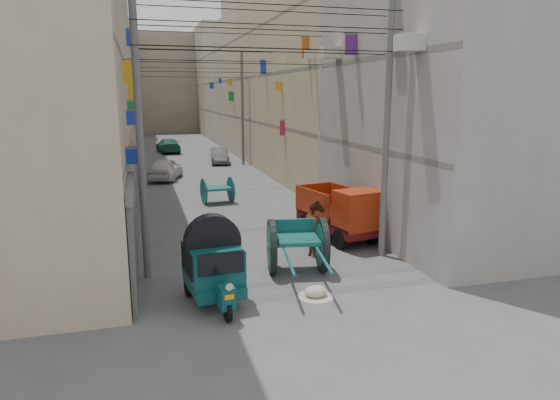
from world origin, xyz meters
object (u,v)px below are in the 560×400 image
object	(u,v)px
distant_car_white	(165,169)
distant_car_grey	(219,155)
tonga_cart	(297,245)
mini_truck	(345,215)
second_cart	(217,190)
feed_sack	(316,291)
horse	(317,228)
distant_car_green	(168,145)
auto_rickshaw	(213,263)

from	to	relation	value
distant_car_white	distant_car_grey	xyz separation A→B (m)	(4.25, 6.40, -0.05)
tonga_cart	mini_truck	size ratio (longest dim) A/B	0.99
second_cart	feed_sack	bearing A→B (deg)	-93.48
mini_truck	distant_car_white	world-z (taller)	mini_truck
horse	distant_car_green	size ratio (longest dim) A/B	0.43
mini_truck	second_cart	bearing A→B (deg)	102.24
tonga_cart	distant_car_green	distance (m)	32.08
auto_rickshaw	second_cart	bearing A→B (deg)	74.79
mini_truck	second_cart	xyz separation A→B (m)	(-3.32, 7.37, -0.27)
second_cart	distant_car_white	size ratio (longest dim) A/B	0.40
feed_sack	distant_car_grey	distance (m)	25.68
distant_car_white	distant_car_green	xyz separation A→B (m)	(0.99, 14.65, -0.02)
auto_rickshaw	distant_car_grey	xyz separation A→B (m)	(4.06, 25.21, -0.40)
second_cart	auto_rickshaw	bearing A→B (deg)	-105.97
auto_rickshaw	distant_car_grey	bearing A→B (deg)	74.73
mini_truck	feed_sack	bearing A→B (deg)	-132.80
tonga_cart	horse	distance (m)	2.12
mini_truck	distant_car_grey	size ratio (longest dim) A/B	1.02
feed_sack	mini_truck	bearing A→B (deg)	59.18
distant_car_white	feed_sack	bearing A→B (deg)	114.13
auto_rickshaw	mini_truck	distance (m)	6.49
mini_truck	distant_car_grey	world-z (taller)	mini_truck
distant_car_grey	feed_sack	bearing A→B (deg)	-87.49
tonga_cart	distant_car_grey	world-z (taller)	tonga_cart
auto_rickshaw	distant_car_white	bearing A→B (deg)	84.44
second_cart	distant_car_white	world-z (taller)	distant_car_white
tonga_cart	distant_car_green	world-z (taller)	tonga_cart
second_cart	feed_sack	xyz separation A→B (m)	(0.70, -11.76, -0.50)
second_cart	tonga_cart	bearing A→B (deg)	-92.31
mini_truck	horse	xyz separation A→B (m)	(-1.31, -0.79, -0.14)
second_cart	distant_car_grey	xyz separation A→B (m)	(2.25, 13.88, -0.06)
auto_rickshaw	distant_car_grey	size ratio (longest dim) A/B	0.68
horse	distant_car_white	distance (m)	16.14
horse	second_cart	bearing A→B (deg)	-67.58
feed_sack	distant_car_green	xyz separation A→B (m)	(-1.71, 33.89, 0.48)
auto_rickshaw	tonga_cart	distance (m)	2.98
distant_car_white	distant_car_grey	bearing A→B (deg)	-107.42
auto_rickshaw	horse	xyz separation A→B (m)	(3.82, 3.18, -0.21)
feed_sack	distant_car_green	bearing A→B (deg)	92.88
horse	distant_car_grey	distance (m)	22.04
feed_sack	horse	xyz separation A→B (m)	(1.30, 3.60, 0.64)
distant_car_grey	distant_car_green	xyz separation A→B (m)	(-3.26, 8.26, 0.03)
auto_rickshaw	mini_truck	bearing A→B (deg)	31.60
feed_sack	horse	distance (m)	3.88
tonga_cart	feed_sack	bearing A→B (deg)	-83.58
distant_car_green	auto_rickshaw	bearing A→B (deg)	83.66
auto_rickshaw	second_cart	size ratio (longest dim) A/B	1.61
auto_rickshaw	distant_car_green	world-z (taller)	auto_rickshaw
second_cart	distant_car_grey	world-z (taller)	second_cart
distant_car_white	distant_car_grey	world-z (taller)	distant_car_white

